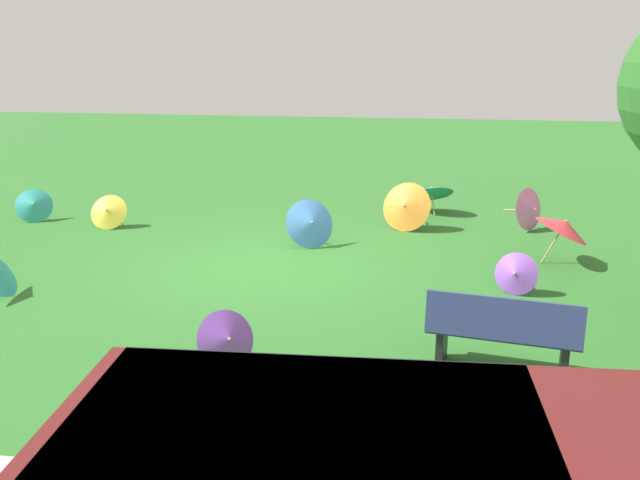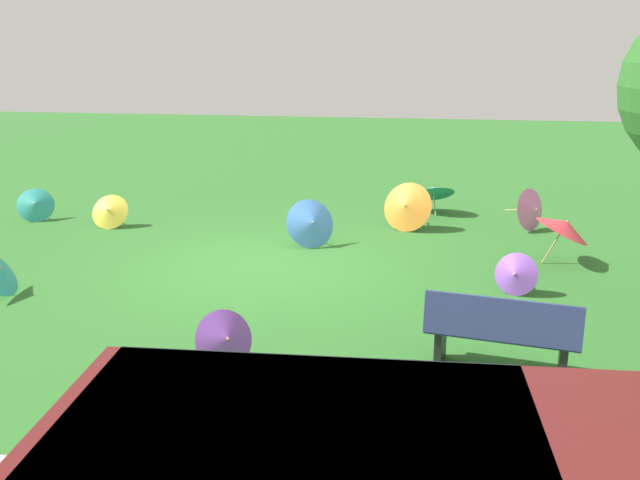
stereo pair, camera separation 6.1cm
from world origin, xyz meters
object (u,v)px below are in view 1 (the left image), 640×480
Objects in this scene: parasol_pink_0 at (532,209)px; parasol_red_0 at (564,226)px; park_bench at (503,333)px; parasol_purple_0 at (515,274)px; parasol_orange_1 at (405,206)px; parasol_blue_0 at (311,223)px; parasol_teal_2 at (432,191)px; parasol_purple_1 at (227,339)px; parasol_yellow_3 at (108,211)px; parasol_teal_1 at (34,205)px.

parasol_pink_0 is 0.90× the size of parasol_red_0.
parasol_purple_0 is at bearing -100.27° from park_bench.
parasol_orange_1 is 1.13× the size of parasol_red_0.
parasol_blue_0 is 0.93× the size of parasol_teal_2.
parasol_purple_0 is 4.32m from parasol_purple_1.
parasol_yellow_3 is at bearing -19.85° from parasol_purple_0.
parasol_purple_0 is 4.67m from parasol_teal_2.
parasol_orange_1 is 1.48× the size of parasol_yellow_3.
parasol_purple_1 is (0.23, 4.58, -0.09)m from parasol_blue_0.
parasol_purple_0 is 0.72× the size of parasol_red_0.
parasol_teal_1 is (7.09, 0.33, -0.12)m from parasol_orange_1.
parasol_orange_1 reaches higher than parasol_yellow_3.
parasol_purple_0 is 1.79m from parasol_red_0.
parasol_purple_1 is 0.82× the size of parasol_red_0.
parasol_purple_0 is 7.51m from parasol_yellow_3.
parasol_teal_2 reaches higher than parasol_purple_1.
parasol_purple_0 is at bearing 59.38° from parasol_red_0.
parasol_teal_2 reaches higher than parasol_yellow_3.
parasol_pink_0 is at bearing -101.06° from park_bench.
parasol_teal_1 is 7.66m from parasol_purple_1.
park_bench is at bearing 142.87° from parasol_yellow_3.
parasol_orange_1 is 1.56× the size of parasol_purple_0.
park_bench is 6.02m from parasol_pink_0.
park_bench is 7.02m from parasol_teal_2.
parasol_purple_0 is 0.94× the size of parasol_yellow_3.
parasol_blue_0 reaches higher than parasol_purple_0.
parasol_pink_0 reaches higher than parasol_yellow_3.
park_bench is at bearing 78.94° from parasol_pink_0.
parasol_red_0 reaches higher than parasol_teal_1.
parasol_teal_1 is 1.25× the size of parasol_purple_0.
parasol_teal_2 is at bearing -107.45° from parasol_purple_1.
park_bench reaches higher than parasol_purple_0.
parasol_teal_2 is at bearing -161.62° from parasol_yellow_3.
park_bench is 1.99× the size of parasol_pink_0.
parasol_teal_1 is 1.64m from parasol_yellow_3.
parasol_blue_0 is (2.70, -4.33, -0.05)m from park_bench.
parasol_blue_0 is 1.17× the size of parasol_pink_0.
parasol_teal_1 is 9.67m from parasol_red_0.
parasol_orange_1 is at bearing 7.36° from parasol_pink_0.
parasol_orange_1 is at bearing -140.62° from parasol_blue_0.
park_bench is 5.11m from parasol_blue_0.
parasol_purple_1 is at bearing 73.08° from parasol_orange_1.
parasol_pink_0 reaches higher than parasol_teal_2.
park_bench is at bearing 79.73° from parasol_purple_0.
parasol_pink_0 is at bearing 148.96° from parasol_teal_2.
parasol_orange_1 is at bearing 70.33° from parasol_teal_2.
parasol_red_0 reaches higher than parasol_yellow_3.
parasol_purple_1 is (4.08, 6.16, -0.07)m from parasol_pink_0.
parasol_purple_1 is (-5.31, 5.53, -0.00)m from parasol_teal_1.
parasol_orange_1 is at bearing -177.33° from parasol_teal_1.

